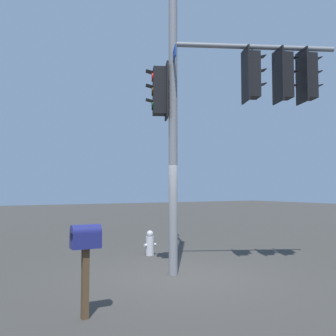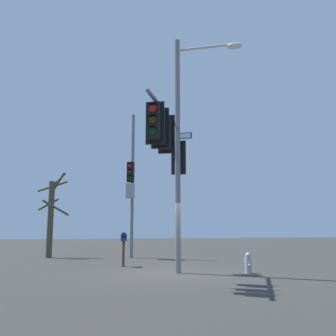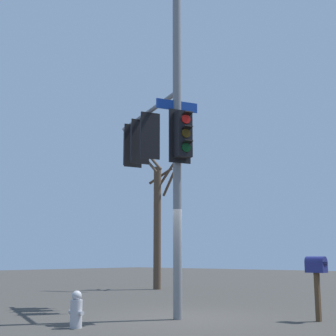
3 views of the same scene
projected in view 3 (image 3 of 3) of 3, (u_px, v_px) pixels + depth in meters
name	position (u px, v px, depth m)	size (l,w,h in m)	color
ground_plane	(182.00, 318.00, 11.53)	(80.00, 80.00, 0.00)	#393733
main_signal_pole_assembly	(155.00, 125.00, 13.13)	(4.23, 4.12, 8.92)	slate
fire_hydrant	(76.00, 310.00, 9.97)	(0.38, 0.24, 0.73)	#B2B2B7
mailbox	(316.00, 270.00, 11.14)	(0.45, 0.26, 1.41)	#4C3823
bare_tree_across_street	(157.00, 217.00, 22.25)	(1.68, 1.68, 6.71)	#4E3C2E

